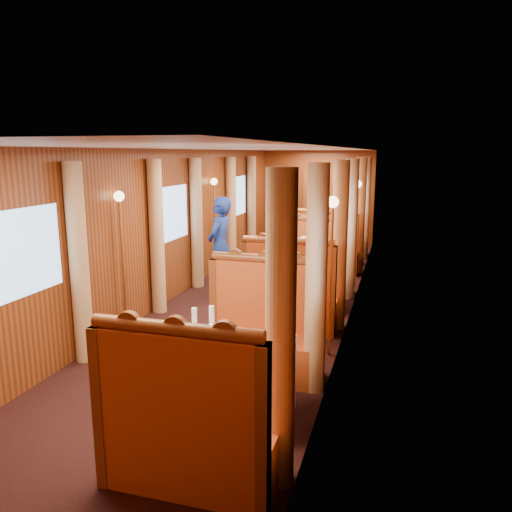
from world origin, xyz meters
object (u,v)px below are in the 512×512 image
at_px(teapot_right, 224,341).
at_px(teapot_back, 228,332).
at_px(tea_tray, 224,343).
at_px(fruit_plate, 259,348).
at_px(banquette_mid_fwd, 290,300).
at_px(passenger, 312,254).
at_px(banquette_mid_aft, 314,268).
at_px(table_far, 332,246).
at_px(banquette_far_fwd, 326,253).
at_px(rose_vase_far, 334,222).
at_px(banquette_near_aft, 262,337).
at_px(table_near, 233,380).
at_px(banquette_far_aft, 338,237).
at_px(banquette_near_fwd, 188,434).
at_px(teapot_left, 212,335).
at_px(rose_vase_mid, 303,251).
at_px(steward, 220,246).
at_px(table_mid, 303,285).

height_order(teapot_right, teapot_back, teapot_back).
relative_size(tea_tray, fruit_plate, 1.53).
height_order(banquette_mid_fwd, passenger, banquette_mid_fwd).
bearing_deg(banquette_mid_aft, table_far, 90.00).
distance_m(banquette_far_fwd, rose_vase_far, 1.11).
bearing_deg(tea_tray, rose_vase_far, 89.28).
bearing_deg(tea_tray, banquette_near_aft, 86.67).
distance_m(table_near, fruit_plate, 0.50).
bearing_deg(banquette_near_aft, banquette_far_aft, 90.00).
distance_m(tea_tray, fruit_plate, 0.35).
distance_m(banquette_near_fwd, fruit_plate, 1.01).
bearing_deg(banquette_mid_fwd, teapot_left, -93.83).
height_order(table_near, rose_vase_mid, rose_vase_mid).
xyz_separation_m(banquette_near_fwd, rose_vase_mid, (-0.01, 4.50, 0.50)).
distance_m(teapot_back, steward, 4.11).
relative_size(teapot_left, rose_vase_far, 0.51).
bearing_deg(table_far, table_mid, -90.00).
bearing_deg(teapot_left, banquette_far_fwd, 68.97).
distance_m(banquette_mid_aft, tea_tray, 4.59).
bearing_deg(table_mid, rose_vase_mid, -130.08).
xyz_separation_m(banquette_mid_fwd, banquette_mid_aft, (0.00, 2.03, 0.00)).
bearing_deg(banquette_far_fwd, passenger, -90.00).
distance_m(banquette_near_fwd, steward, 5.18).
bearing_deg(teapot_left, teapot_right, -43.70).
height_order(banquette_near_fwd, teapot_right, banquette_near_fwd).
relative_size(banquette_mid_aft, teapot_back, 8.35).
bearing_deg(passenger, teapot_right, -90.41).
distance_m(banquette_near_aft, tea_tray, 1.13).
bearing_deg(steward, teapot_right, 25.46).
distance_m(tea_tray, rose_vase_far, 7.04).
xyz_separation_m(banquette_near_fwd, tea_tray, (-0.06, 0.95, 0.33)).
height_order(teapot_back, rose_vase_far, rose_vase_far).
bearing_deg(banquette_far_aft, tea_tray, -90.44).
bearing_deg(table_far, table_near, -90.00).
bearing_deg(teapot_back, rose_vase_mid, 69.76).
height_order(banquette_mid_aft, steward, steward).
bearing_deg(passenger, table_near, -90.00).
distance_m(banquette_far_aft, teapot_back, 7.95).
xyz_separation_m(table_mid, teapot_right, (-0.03, -3.63, 0.43)).
distance_m(table_mid, tea_tray, 3.58).
height_order(banquette_mid_fwd, teapot_left, banquette_mid_fwd).
height_order(banquette_far_aft, fruit_plate, banquette_far_aft).
bearing_deg(tea_tray, passenger, 89.16).
bearing_deg(passenger, table_far, 90.00).
relative_size(table_near, tea_tray, 3.09).
relative_size(banquette_near_fwd, banquette_near_aft, 1.00).
bearing_deg(table_near, banquette_far_fwd, 90.00).
height_order(banquette_far_fwd, tea_tray, banquette_far_fwd).
bearing_deg(teapot_back, passenger, 69.75).
distance_m(banquette_mid_fwd, banquette_far_aft, 5.53).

